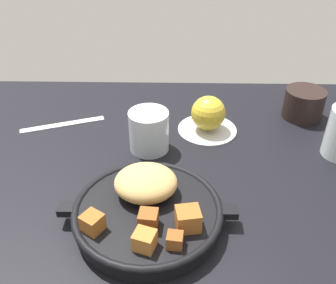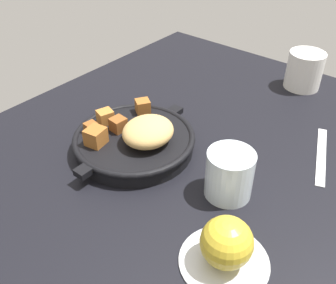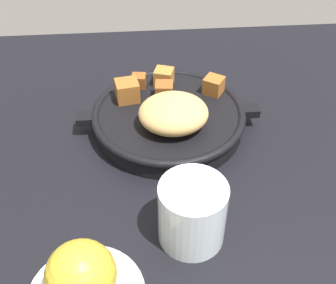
# 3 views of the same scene
# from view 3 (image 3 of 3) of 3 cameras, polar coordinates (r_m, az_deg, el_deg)

# --- Properties ---
(ground_plane) EXTENTS (1.06, 0.82, 0.02)m
(ground_plane) POSITION_cam_3_polar(r_m,az_deg,el_deg) (0.60, 1.76, -4.56)
(ground_plane) COLOR black
(cast_iron_skillet) EXTENTS (0.27, 0.23, 0.08)m
(cast_iron_skillet) POSITION_cam_3_polar(r_m,az_deg,el_deg) (0.64, 0.11, 3.43)
(cast_iron_skillet) COLOR black
(cast_iron_skillet) RESTS_ON ground_plane
(red_apple) EXTENTS (0.07, 0.07, 0.07)m
(red_apple) POSITION_cam_3_polar(r_m,az_deg,el_deg) (0.46, -11.35, -16.77)
(red_apple) COLOR gold
(red_apple) RESTS_ON saucer_plate
(water_glass_short) EXTENTS (0.08, 0.08, 0.08)m
(water_glass_short) POSITION_cam_3_polar(r_m,az_deg,el_deg) (0.49, 3.54, -9.28)
(water_glass_short) COLOR silver
(water_glass_short) RESTS_ON ground_plane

